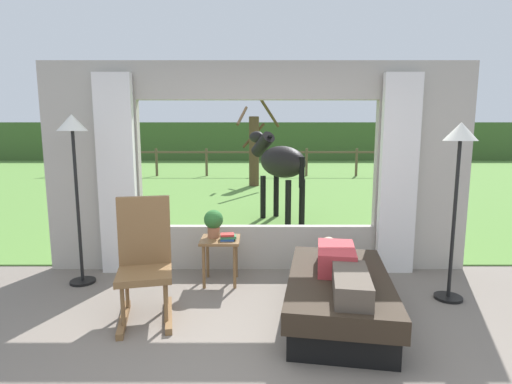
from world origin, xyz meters
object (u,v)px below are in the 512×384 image
(reclining_person, at_px, (339,266))
(potted_plant, at_px, (212,222))
(floor_lamp_left, at_px, (71,148))
(floor_lamp_right, at_px, (457,158))
(horse, at_px, (278,162))
(recliner_sofa, at_px, (337,295))
(pasture_tree, at_px, (252,148))
(rocking_chair, at_px, (143,260))
(side_table, at_px, (219,247))
(book_stack, at_px, (226,237))

(reclining_person, height_order, potted_plant, potted_plant)
(floor_lamp_left, distance_m, floor_lamp_right, 4.02)
(floor_lamp_left, height_order, horse, floor_lamp_left)
(recliner_sofa, bearing_deg, reclining_person, -80.77)
(pasture_tree, bearing_deg, rocking_chair, -96.11)
(rocking_chair, xyz_separation_m, horse, (1.49, 4.00, 0.61))
(side_table, distance_m, horse, 3.38)
(reclining_person, xyz_separation_m, rocking_chair, (-1.79, 0.11, 0.02))
(potted_plant, relative_size, book_stack, 1.70)
(side_table, relative_size, book_stack, 2.76)
(recliner_sofa, distance_m, floor_lamp_right, 1.80)
(floor_lamp_right, bearing_deg, side_table, 169.32)
(reclining_person, relative_size, floor_lamp_right, 0.79)
(reclining_person, height_order, side_table, reclining_person)
(side_table, bearing_deg, floor_lamp_right, -10.68)
(rocking_chair, distance_m, floor_lamp_left, 1.60)
(potted_plant, distance_m, floor_lamp_right, 2.65)
(potted_plant, height_order, floor_lamp_left, floor_lamp_left)
(recliner_sofa, xyz_separation_m, side_table, (-1.17, 0.88, 0.21))
(floor_lamp_right, relative_size, horse, 1.05)
(floor_lamp_right, bearing_deg, potted_plant, 168.33)
(reclining_person, bearing_deg, horse, 103.50)
(side_table, bearing_deg, potted_plant, 143.13)
(side_table, bearing_deg, floor_lamp_left, -179.67)
(floor_lamp_left, relative_size, horse, 1.10)
(recliner_sofa, bearing_deg, horse, 103.55)
(floor_lamp_left, bearing_deg, side_table, 0.33)
(side_table, relative_size, floor_lamp_right, 0.29)
(reclining_person, bearing_deg, floor_lamp_right, 30.18)
(side_table, xyz_separation_m, pasture_tree, (0.35, 8.30, 0.82))
(potted_plant, bearing_deg, rocking_chair, -121.98)
(horse, xyz_separation_m, pasture_tree, (-0.51, 5.11, 0.09))
(horse, bearing_deg, pasture_tree, 63.80)
(side_table, relative_size, pasture_tree, 0.18)
(reclining_person, xyz_separation_m, floor_lamp_right, (1.24, 0.47, 0.94))
(floor_lamp_right, distance_m, horse, 3.96)
(floor_lamp_left, xyz_separation_m, pasture_tree, (1.94, 8.31, -0.29))
(horse, bearing_deg, side_table, -137.00)
(floor_lamp_right, bearing_deg, book_stack, 170.35)
(rocking_chair, bearing_deg, book_stack, 34.01)
(side_table, height_order, book_stack, book_stack)
(book_stack, bearing_deg, floor_lamp_right, -9.65)
(horse, bearing_deg, rocking_chair, -142.28)
(rocking_chair, distance_m, potted_plant, 1.04)
(floor_lamp_right, relative_size, pasture_tree, 0.63)
(pasture_tree, bearing_deg, floor_lamp_left, -103.14)
(reclining_person, bearing_deg, side_table, 150.76)
(recliner_sofa, distance_m, reclining_person, 0.31)
(book_stack, xyz_separation_m, floor_lamp_right, (2.31, -0.39, 0.91))
(recliner_sofa, distance_m, book_stack, 1.39)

